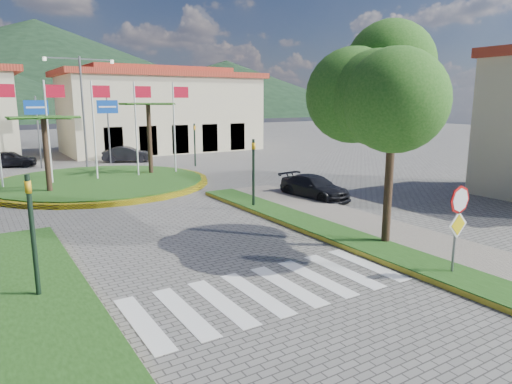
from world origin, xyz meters
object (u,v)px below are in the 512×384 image
roundabout_island (100,182)px  deciduous_tree (394,92)px  stop_sign (458,216)px  car_dark_b (127,154)px  car_side_right (314,187)px  car_dark_a (10,159)px

roundabout_island → deciduous_tree: size_ratio=1.87×
stop_sign → car_dark_b: (-0.53, 29.13, -1.16)m
car_side_right → deciduous_tree: bearing=-117.6°
deciduous_tree → car_side_right: bearing=68.9°
stop_sign → car_dark_a: 32.18m
roundabout_island → car_dark_a: bearing=109.5°
deciduous_tree → car_dark_b: bearing=92.5°
car_dark_b → car_side_right: (3.93, -18.84, -0.04)m
stop_sign → deciduous_tree: (0.60, 3.04, 3.38)m
stop_sign → car_dark_a: bearing=105.8°
roundabout_island → deciduous_tree: bearing=-72.1°
stop_sign → deciduous_tree: deciduous_tree is taller
deciduous_tree → car_side_right: 9.03m
car_dark_a → roundabout_island: bearing=-145.9°
roundabout_island → car_side_right: (8.29, -9.74, 0.42)m
roundabout_island → car_dark_b: (4.36, 9.10, 0.46)m
stop_sign → roundabout_island: bearing=103.7°
car_side_right → car_dark_a: bearing=114.0°
roundabout_island → stop_sign: 20.69m
stop_sign → car_dark_a: size_ratio=0.73×
car_dark_a → car_side_right: size_ratio=0.89×
car_dark_a → car_side_right: (12.15, -20.65, -0.03)m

